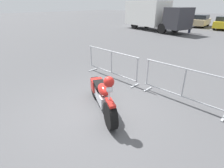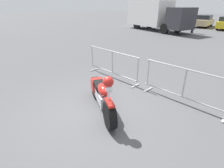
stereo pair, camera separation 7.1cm
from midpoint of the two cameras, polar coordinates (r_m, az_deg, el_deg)
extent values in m
plane|color=#4C4C4F|center=(4.85, -6.33, -9.03)|extent=(120.00, 120.00, 0.00)
cylinder|color=black|center=(4.11, -1.02, -10.27)|extent=(0.66, 0.48, 0.65)
cylinder|color=black|center=(5.43, -5.75, -1.09)|extent=(0.66, 0.48, 0.65)
cube|color=silver|center=(4.70, -3.77, -3.97)|extent=(0.86, 0.63, 0.28)
ellipsoid|color=#B21E19|center=(4.41, -3.29, -1.83)|extent=(0.62, 0.51, 0.26)
cube|color=black|center=(4.75, -4.38, -0.38)|extent=(0.60, 0.51, 0.12)
cube|color=#B21E19|center=(5.12, -5.23, -0.25)|extent=(0.48, 0.46, 0.32)
cube|color=#B21E19|center=(3.92, -1.06, -6.13)|extent=(0.42, 0.32, 0.06)
cylinder|color=silver|center=(3.94, -1.50, -3.70)|extent=(0.06, 0.06, 0.46)
sphere|color=silver|center=(3.81, -1.31, -1.70)|extent=(0.16, 0.16, 0.16)
sphere|color=#B21E19|center=(3.79, -1.55, 0.69)|extent=(0.24, 0.24, 0.24)
cylinder|color=#9EA0A5|center=(6.67, -0.49, 10.58)|extent=(2.57, 0.12, 0.04)
cylinder|color=#9EA0A5|center=(6.92, -0.46, 3.75)|extent=(2.57, 0.12, 0.04)
cylinder|color=#9EA0A5|center=(7.67, -7.08, 9.01)|extent=(0.05, 0.05, 0.85)
cylinder|color=#9EA0A5|center=(6.78, -0.47, 7.10)|extent=(0.05, 0.05, 0.85)
cylinder|color=#9EA0A5|center=(6.02, 7.88, 4.53)|extent=(0.05, 0.05, 0.85)
cube|color=#9EA0A5|center=(7.81, -6.53, 4.61)|extent=(0.07, 0.44, 0.03)
cube|color=#9EA0A5|center=(6.29, 7.06, -0.53)|extent=(0.07, 0.44, 0.03)
cylinder|color=#9EA0A5|center=(5.22, 22.80, 4.56)|extent=(2.57, 0.12, 0.04)
cylinder|color=#9EA0A5|center=(5.55, 21.37, -3.68)|extent=(2.57, 0.12, 0.04)
cylinder|color=#9EA0A5|center=(5.89, 11.18, 3.83)|extent=(0.05, 0.05, 0.85)
cylinder|color=#9EA0A5|center=(5.37, 22.06, 0.32)|extent=(0.05, 0.05, 0.85)
cube|color=#9EA0A5|center=(6.10, 11.25, -1.70)|extent=(0.07, 0.44, 0.03)
cube|color=#9EA0A5|center=(5.39, 32.38, -9.27)|extent=(0.07, 0.44, 0.03)
cube|color=silver|center=(21.33, 11.17, 21.78)|extent=(5.42, 3.51, 2.50)
cube|color=#2D2D33|center=(18.41, 20.65, 19.40)|extent=(2.30, 2.57, 1.90)
cylinder|color=black|center=(19.83, 19.88, 17.00)|extent=(1.00, 0.52, 0.96)
cylinder|color=black|center=(18.37, 15.90, 16.99)|extent=(1.00, 0.52, 0.96)
cylinder|color=black|center=(22.69, 11.28, 18.75)|extent=(1.00, 0.52, 0.96)
cylinder|color=black|center=(21.43, 7.26, 18.68)|extent=(1.00, 0.52, 0.96)
cube|color=black|center=(27.99, 15.25, 19.64)|extent=(2.04, 4.20, 0.66)
cube|color=#1E232B|center=(27.82, 15.27, 20.79)|extent=(1.72, 2.22, 0.47)
cylinder|color=black|center=(29.47, 14.95, 19.36)|extent=(0.27, 0.62, 0.60)
cylinder|color=black|center=(28.96, 17.59, 18.98)|extent=(0.27, 0.62, 0.60)
cylinder|color=black|center=(27.12, 12.62, 19.17)|extent=(0.27, 0.62, 0.60)
cylinder|color=black|center=(26.55, 15.46, 18.79)|extent=(0.27, 0.62, 0.60)
cube|color=white|center=(26.41, 20.40, 18.83)|extent=(2.16, 4.45, 0.70)
cube|color=#1E232B|center=(26.22, 20.50, 20.11)|extent=(1.82, 2.35, 0.50)
cylinder|color=black|center=(27.96, 19.77, 18.57)|extent=(0.28, 0.66, 0.64)
cylinder|color=black|center=(27.53, 22.78, 18.05)|extent=(0.28, 0.66, 0.64)
cylinder|color=black|center=(25.38, 17.63, 18.34)|extent=(0.28, 0.66, 0.64)
cylinder|color=black|center=(24.90, 20.91, 17.80)|extent=(0.28, 0.66, 0.64)
cube|color=tan|center=(25.99, 26.81, 17.69)|extent=(2.12, 4.36, 0.69)
cube|color=#1E232B|center=(25.80, 27.00, 18.95)|extent=(1.78, 2.30, 0.49)
cylinder|color=black|center=(27.47, 25.82, 17.51)|extent=(0.28, 0.64, 0.63)
cylinder|color=black|center=(27.19, 28.85, 16.89)|extent=(0.28, 0.64, 0.63)
cylinder|color=black|center=(24.86, 24.32, 17.24)|extent=(0.28, 0.64, 0.63)
cylinder|color=black|center=(24.55, 27.65, 16.58)|extent=(0.28, 0.64, 0.63)
cube|color=yellow|center=(24.64, 32.63, 16.20)|extent=(2.06, 4.23, 0.67)
cylinder|color=black|center=(26.04, 31.30, 16.14)|extent=(0.27, 0.63, 0.61)
cylinder|color=black|center=(23.46, 30.35, 15.75)|extent=(0.27, 0.63, 0.61)
cylinder|color=#262838|center=(19.78, 23.94, 16.21)|extent=(0.29, 0.29, 0.85)
cylinder|color=maroon|center=(19.71, 24.32, 18.30)|extent=(0.41, 0.41, 0.62)
sphere|color=tan|center=(19.69, 24.55, 19.50)|extent=(0.22, 0.22, 0.22)
camera|label=1|loc=(0.04, -90.42, -0.19)|focal=28.00mm
camera|label=2|loc=(0.04, 89.58, 0.19)|focal=28.00mm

